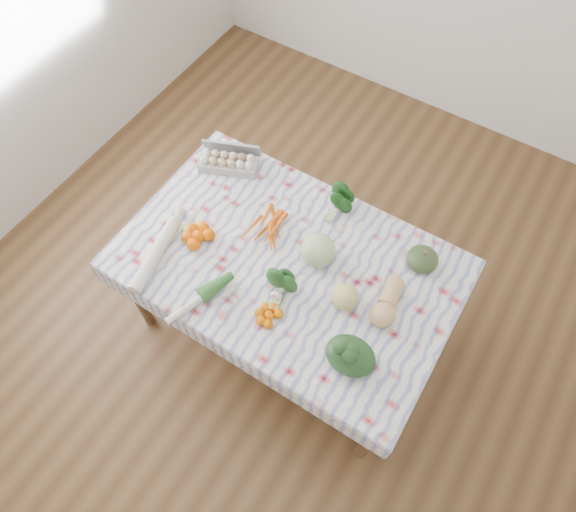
{
  "coord_description": "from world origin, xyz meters",
  "views": [
    {
      "loc": [
        0.68,
        -1.08,
        2.96
      ],
      "look_at": [
        0.0,
        0.0,
        0.82
      ],
      "focal_mm": 32.0,
      "sensor_mm": 36.0,
      "label": 1
    }
  ],
  "objects_px": {
    "grapefruit": "(345,297)",
    "butternut_squash": "(388,302)",
    "dining_table": "(288,270)",
    "cabbage": "(318,250)",
    "egg_carton": "(228,163)",
    "kabocha_squash": "(422,259)"
  },
  "relations": [
    {
      "from": "egg_carton",
      "to": "kabocha_squash",
      "type": "height_order",
      "value": "kabocha_squash"
    },
    {
      "from": "egg_carton",
      "to": "dining_table",
      "type": "bearing_deg",
      "value": -51.97
    },
    {
      "from": "butternut_squash",
      "to": "cabbage",
      "type": "bearing_deg",
      "value": 165.96
    },
    {
      "from": "egg_carton",
      "to": "cabbage",
      "type": "xyz_separation_m",
      "value": [
        0.71,
        -0.24,
        0.04
      ]
    },
    {
      "from": "dining_table",
      "to": "cabbage",
      "type": "bearing_deg",
      "value": 38.67
    },
    {
      "from": "cabbage",
      "to": "butternut_squash",
      "type": "height_order",
      "value": "cabbage"
    },
    {
      "from": "dining_table",
      "to": "butternut_squash",
      "type": "distance_m",
      "value": 0.54
    },
    {
      "from": "dining_table",
      "to": "egg_carton",
      "type": "distance_m",
      "value": 0.7
    },
    {
      "from": "kabocha_squash",
      "to": "grapefruit",
      "type": "relative_size",
      "value": 1.21
    },
    {
      "from": "cabbage",
      "to": "butternut_squash",
      "type": "bearing_deg",
      "value": -7.68
    },
    {
      "from": "cabbage",
      "to": "grapefruit",
      "type": "bearing_deg",
      "value": -31.5
    },
    {
      "from": "butternut_squash",
      "to": "grapefruit",
      "type": "relative_size",
      "value": 1.95
    },
    {
      "from": "kabocha_squash",
      "to": "dining_table",
      "type": "bearing_deg",
      "value": -149.05
    },
    {
      "from": "egg_carton",
      "to": "butternut_squash",
      "type": "height_order",
      "value": "butternut_squash"
    },
    {
      "from": "kabocha_squash",
      "to": "grapefruit",
      "type": "height_order",
      "value": "grapefruit"
    },
    {
      "from": "egg_carton",
      "to": "kabocha_squash",
      "type": "distance_m",
      "value": 1.16
    },
    {
      "from": "kabocha_squash",
      "to": "butternut_squash",
      "type": "relative_size",
      "value": 0.62
    },
    {
      "from": "grapefruit",
      "to": "butternut_squash",
      "type": "bearing_deg",
      "value": 25.76
    },
    {
      "from": "cabbage",
      "to": "dining_table",
      "type": "bearing_deg",
      "value": -141.33
    },
    {
      "from": "kabocha_squash",
      "to": "grapefruit",
      "type": "bearing_deg",
      "value": -119.36
    },
    {
      "from": "kabocha_squash",
      "to": "butternut_squash",
      "type": "bearing_deg",
      "value": -97.43
    },
    {
      "from": "cabbage",
      "to": "butternut_squash",
      "type": "relative_size",
      "value": 0.67
    }
  ]
}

